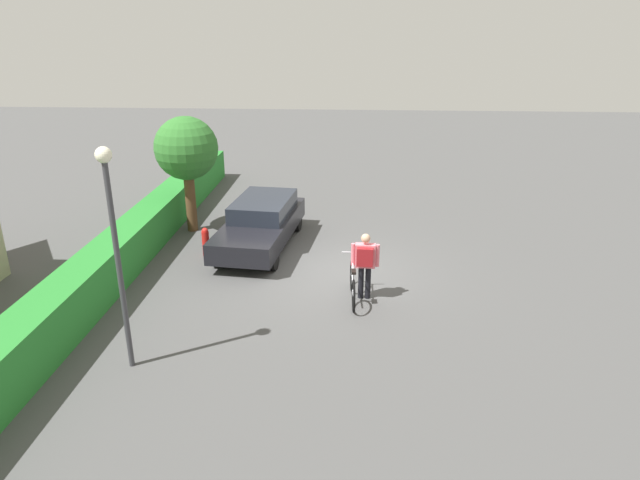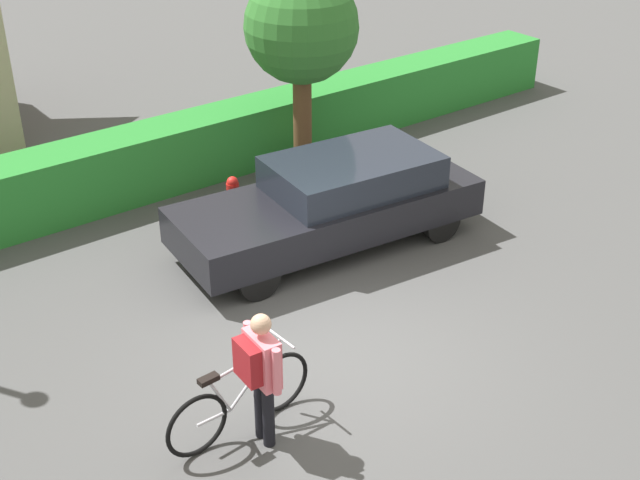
# 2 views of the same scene
# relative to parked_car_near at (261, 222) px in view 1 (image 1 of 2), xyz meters

# --- Properties ---
(ground_plane) EXTENTS (60.00, 60.00, 0.00)m
(ground_plane) POSITION_rel_parked_car_near_xyz_m (-1.74, -2.18, -0.71)
(ground_plane) COLOR #4A4A4A
(hedge_row) EXTENTS (19.28, 0.90, 1.09)m
(hedge_row) POSITION_rel_parked_car_near_xyz_m (-1.74, 3.29, -0.16)
(hedge_row) COLOR #277D2D
(hedge_row) RESTS_ON ground
(parked_car_near) EXTENTS (4.71, 2.19, 1.34)m
(parked_car_near) POSITION_rel_parked_car_near_xyz_m (0.00, 0.00, 0.00)
(parked_car_near) COLOR black
(parked_car_near) RESTS_ON ground
(bicycle) EXTENTS (1.84, 0.50, 0.99)m
(bicycle) POSITION_rel_parked_car_near_xyz_m (-3.35, -2.67, -0.30)
(bicycle) COLOR black
(bicycle) RESTS_ON ground
(person_rider) EXTENTS (0.36, 0.65, 1.60)m
(person_rider) POSITION_rel_parked_car_near_xyz_m (-3.26, -2.94, 0.26)
(person_rider) COLOR black
(person_rider) RESTS_ON ground
(street_lamp) EXTENTS (0.28, 0.28, 4.18)m
(street_lamp) POSITION_rel_parked_car_near_xyz_m (-6.35, 1.47, 2.00)
(street_lamp) COLOR #38383D
(street_lamp) RESTS_ON ground
(tree_kerbside) EXTENTS (1.89, 1.89, 3.54)m
(tree_kerbside) POSITION_rel_parked_car_near_xyz_m (1.17, 2.37, 1.83)
(tree_kerbside) COLOR brown
(tree_kerbside) RESTS_ON ground
(fire_hydrant) EXTENTS (0.20, 0.20, 0.81)m
(fire_hydrant) POSITION_rel_parked_car_near_xyz_m (-0.86, 1.42, -0.30)
(fire_hydrant) COLOR red
(fire_hydrant) RESTS_ON ground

